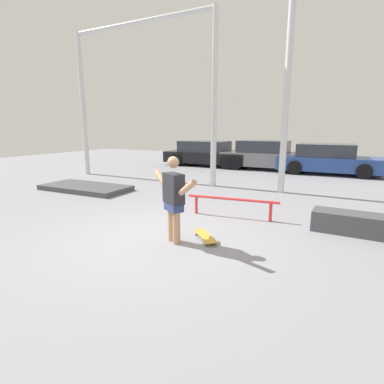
# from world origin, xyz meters

# --- Properties ---
(ground_plane) EXTENTS (36.00, 36.00, 0.00)m
(ground_plane) POSITION_xyz_m (0.00, 0.00, 0.00)
(ground_plane) COLOR gray
(skateboarder) EXTENTS (1.27, 0.83, 1.54)m
(skateboarder) POSITION_xyz_m (0.33, -0.04, 0.84)
(skateboarder) COLOR tan
(skateboarder) RESTS_ON ground_plane
(skateboard) EXTENTS (0.70, 0.71, 0.08)m
(skateboard) POSITION_xyz_m (0.78, 0.33, 0.06)
(skateboard) COLOR gold
(skateboard) RESTS_ON ground_plane
(grind_box) EXTENTS (2.01, 0.62, 0.40)m
(grind_box) POSITION_xyz_m (3.45, 1.94, 0.20)
(grind_box) COLOR #47474C
(grind_box) RESTS_ON ground_plane
(manual_pad) EXTENTS (2.99, 1.45, 0.16)m
(manual_pad) POSITION_xyz_m (-4.62, 2.56, 0.08)
(manual_pad) COLOR #47474C
(manual_pad) RESTS_ON ground_plane
(grind_rail) EXTENTS (2.11, 0.30, 0.46)m
(grind_rail) POSITION_xyz_m (0.72, 1.90, 0.35)
(grind_rail) COLOR red
(grind_rail) RESTS_ON ground_plane
(canopy_support_left) EXTENTS (6.27, 0.20, 5.82)m
(canopy_support_left) POSITION_xyz_m (-4.21, 5.18, 3.62)
(canopy_support_left) COLOR silver
(canopy_support_left) RESTS_ON ground_plane
(parked_car_black) EXTENTS (4.59, 1.94, 1.32)m
(parked_car_black) POSITION_xyz_m (-3.78, 10.26, 0.64)
(parked_car_black) COLOR black
(parked_car_black) RESTS_ON ground_plane
(parked_car_grey) EXTENTS (4.26, 2.00, 1.41)m
(parked_car_grey) POSITION_xyz_m (-0.60, 10.31, 0.68)
(parked_car_grey) COLOR slate
(parked_car_grey) RESTS_ON ground_plane
(parked_car_blue) EXTENTS (4.33, 2.10, 1.32)m
(parked_car_blue) POSITION_xyz_m (2.21, 10.12, 0.64)
(parked_car_blue) COLOR #284793
(parked_car_blue) RESTS_ON ground_plane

